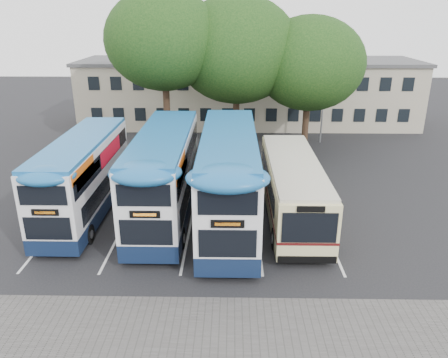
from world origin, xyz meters
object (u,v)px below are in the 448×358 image
at_px(lamp_post, 325,83).
at_px(bus_dd_right, 229,175).
at_px(tree_mid, 237,50).
at_px(bus_single, 293,185).
at_px(tree_right, 310,64).
at_px(bus_dd_left, 84,173).
at_px(bus_dd_mid, 165,171).
at_px(tree_left, 164,40).

height_order(lamp_post, bus_dd_right, lamp_post).
xyz_separation_m(tree_mid, bus_single, (2.96, -12.23, -6.01)).
distance_m(lamp_post, tree_right, 3.55).
bearing_deg(bus_dd_right, bus_dd_left, 173.41).
distance_m(bus_dd_mid, bus_dd_right, 3.52).
height_order(tree_mid, bus_dd_left, tree_mid).
bearing_deg(tree_mid, tree_left, -163.67).
bearing_deg(bus_dd_mid, lamp_post, 52.35).
xyz_separation_m(lamp_post, tree_mid, (-7.26, -2.20, 2.73)).
bearing_deg(bus_single, tree_mid, 103.60).
relative_size(tree_right, bus_dd_right, 0.89).
bearing_deg(bus_dd_right, tree_mid, 87.91).
height_order(bus_dd_mid, bus_dd_right, bus_dd_right).
relative_size(bus_dd_left, bus_single, 0.96).
xyz_separation_m(tree_left, tree_right, (10.73, 1.24, -1.74)).
bearing_deg(tree_right, tree_mid, 176.88).
height_order(lamp_post, tree_right, tree_right).
relative_size(bus_dd_right, bus_single, 1.09).
distance_m(lamp_post, tree_mid, 8.06).
xyz_separation_m(lamp_post, bus_dd_left, (-15.57, -14.35, -2.73)).
bearing_deg(lamp_post, bus_single, -106.60).
bearing_deg(tree_mid, bus_dd_left, -124.38).
distance_m(bus_dd_left, bus_dd_mid, 4.41).
relative_size(tree_mid, bus_dd_mid, 1.06).
distance_m(tree_left, bus_single, 15.09).
xyz_separation_m(lamp_post, tree_right, (-1.79, -2.50, 1.77)).
relative_size(lamp_post, bus_dd_mid, 0.81).
bearing_deg(bus_single, tree_left, 127.55).
bearing_deg(bus_dd_left, tree_right, 40.68).
xyz_separation_m(lamp_post, tree_left, (-12.52, -3.74, 3.51)).
height_order(tree_left, tree_mid, tree_left).
bearing_deg(tree_mid, bus_dd_mid, -107.65).
xyz_separation_m(tree_left, bus_single, (8.21, -10.69, -6.79)).
height_order(lamp_post, bus_single, lamp_post).
height_order(tree_left, bus_dd_right, tree_left).
height_order(tree_mid, bus_single, tree_mid).
relative_size(tree_mid, bus_dd_right, 1.02).
bearing_deg(bus_dd_right, lamp_post, 63.11).
bearing_deg(tree_right, bus_dd_right, -115.01).
distance_m(bus_dd_left, bus_dd_right, 7.89).
relative_size(tree_right, bus_dd_left, 1.01).
height_order(tree_right, bus_dd_left, tree_right).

